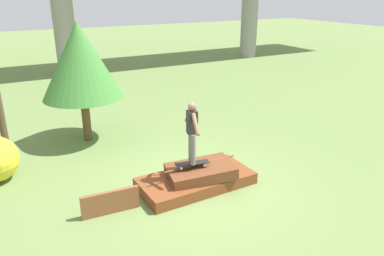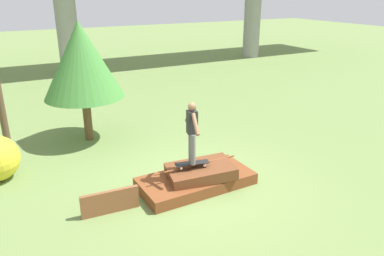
{
  "view_description": "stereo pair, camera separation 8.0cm",
  "coord_description": "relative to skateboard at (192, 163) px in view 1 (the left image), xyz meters",
  "views": [
    {
      "loc": [
        -3.91,
        -6.88,
        4.45
      ],
      "look_at": [
        -0.14,
        -0.05,
        1.53
      ],
      "focal_mm": 35.0,
      "sensor_mm": 36.0,
      "label": 1
    },
    {
      "loc": [
        -3.84,
        -6.92,
        4.45
      ],
      "look_at": [
        -0.14,
        -0.05,
        1.53
      ],
      "focal_mm": 35.0,
      "sensor_mm": 36.0,
      "label": 2
    }
  ],
  "objects": [
    {
      "name": "scrap_plank_loose",
      "position": [
        -1.99,
        -0.08,
        -0.4
      ],
      "size": [
        1.22,
        0.17,
        0.51
      ],
      "color": "brown",
      "rests_on": "ground_plane"
    },
    {
      "name": "skateboard",
      "position": [
        0.0,
        0.0,
        0.0
      ],
      "size": [
        0.82,
        0.39,
        0.09
      ],
      "color": "black",
      "rests_on": "scrap_pile"
    },
    {
      "name": "scrap_pile",
      "position": [
        0.16,
        0.03,
        -0.44
      ],
      "size": [
        2.73,
        1.39,
        0.58
      ],
      "color": "brown",
      "rests_on": "ground_plane"
    },
    {
      "name": "ground_plane",
      "position": [
        0.14,
        0.05,
        -0.66
      ],
      "size": [
        80.0,
        80.0,
        0.0
      ],
      "primitive_type": "plane",
      "color": "olive"
    },
    {
      "name": "tree_behind_left",
      "position": [
        -1.37,
        4.24,
        1.82
      ],
      "size": [
        2.35,
        2.35,
        3.61
      ],
      "color": "brown",
      "rests_on": "ground_plane"
    },
    {
      "name": "skater",
      "position": [
        0.0,
        0.0,
        0.84
      ],
      "size": [
        0.32,
        1.01,
        1.45
      ],
      "color": "slate",
      "rests_on": "skateboard"
    }
  ]
}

